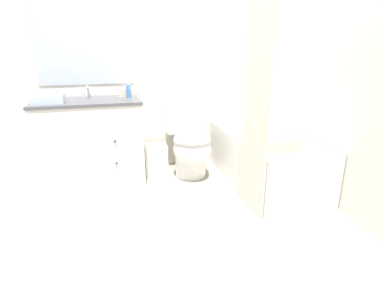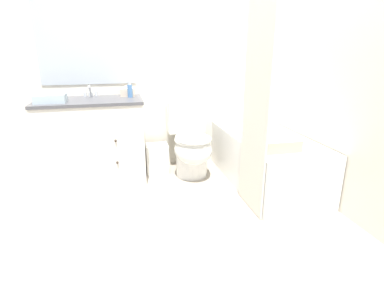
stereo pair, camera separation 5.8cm
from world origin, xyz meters
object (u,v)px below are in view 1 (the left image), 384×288
object	(u,v)px
vanity_cabinet	(92,141)
bathtub	(263,158)
hand_towel_folded	(48,99)
soap_dispenser	(129,91)
wastebasket	(156,159)
tissue_box	(126,92)
bath_towel_folded	(278,145)
toilet	(190,144)
sink_faucet	(89,94)

from	to	relation	value
vanity_cabinet	bathtub	distance (m)	1.77
bathtub	hand_towel_folded	world-z (taller)	hand_towel_folded
soap_dispenser	bathtub	bearing A→B (deg)	-21.27
vanity_cabinet	wastebasket	size ratio (longest dim) A/B	3.19
tissue_box	bath_towel_folded	distance (m)	1.64
tissue_box	vanity_cabinet	bearing A→B (deg)	-159.87
toilet	wastebasket	xyz separation A→B (m)	(-0.36, 0.15, -0.19)
soap_dispenser	bath_towel_folded	distance (m)	1.57
wastebasket	soap_dispenser	size ratio (longest dim) A/B	2.02
soap_dispenser	vanity_cabinet	bearing A→B (deg)	-173.51
bathtub	hand_towel_folded	distance (m)	2.16
vanity_cabinet	bath_towel_folded	size ratio (longest dim) A/B	2.87
toilet	soap_dispenser	size ratio (longest dim) A/B	4.94
vanity_cabinet	tissue_box	world-z (taller)	tissue_box
wastebasket	soap_dispenser	xyz separation A→B (m)	(-0.25, -0.01, 0.77)
vanity_cabinet	bath_towel_folded	distance (m)	1.83
sink_faucet	bath_towel_folded	world-z (taller)	sink_faucet
sink_faucet	bath_towel_folded	xyz separation A→B (m)	(1.57, -1.11, -0.34)
tissue_box	soap_dispenser	bearing A→B (deg)	-75.42
bathtub	tissue_box	bearing A→B (deg)	155.68
soap_dispenser	bath_towel_folded	world-z (taller)	soap_dispenser
hand_towel_folded	toilet	bearing A→B (deg)	0.31
vanity_cabinet	toilet	world-z (taller)	vanity_cabinet
soap_dispenser	hand_towel_folded	size ratio (longest dim) A/B	0.58
vanity_cabinet	soap_dispenser	size ratio (longest dim) A/B	6.45
wastebasket	bath_towel_folded	world-z (taller)	bath_towel_folded
bathtub	soap_dispenser	world-z (taller)	soap_dispenser
bathtub	tissue_box	distance (m)	1.59
bathtub	tissue_box	size ratio (longest dim) A/B	9.85
sink_faucet	bathtub	xyz separation A→B (m)	(1.70, -0.65, -0.64)
sink_faucet	bath_towel_folded	size ratio (longest dim) A/B	0.40
bath_towel_folded	wastebasket	bearing A→B (deg)	133.27
sink_faucet	bathtub	bearing A→B (deg)	-20.92
sink_faucet	toilet	bearing A→B (deg)	-15.76
vanity_cabinet	bathtub	size ratio (longest dim) A/B	0.70
vanity_cabinet	soap_dispenser	world-z (taller)	soap_dispenser
soap_dispenser	bath_towel_folded	size ratio (longest dim) A/B	0.44
wastebasket	hand_towel_folded	xyz separation A→B (m)	(-0.98, -0.16, 0.74)
bath_towel_folded	bathtub	bearing A→B (deg)	74.59
sink_faucet	hand_towel_folded	bearing A→B (deg)	-138.78
hand_towel_folded	bath_towel_folded	world-z (taller)	hand_towel_folded
bathtub	toilet	bearing A→B (deg)	152.16
toilet	soap_dispenser	world-z (taller)	soap_dispenser
wastebasket	soap_dispenser	world-z (taller)	soap_dispenser
soap_dispenser	toilet	bearing A→B (deg)	-13.05
hand_towel_folded	bath_towel_folded	bearing A→B (deg)	-23.24
toilet	hand_towel_folded	bearing A→B (deg)	-179.69
hand_towel_folded	wastebasket	bearing A→B (deg)	9.32
tissue_box	toilet	bearing A→B (deg)	-20.23
hand_towel_folded	sink_faucet	bearing A→B (deg)	41.22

